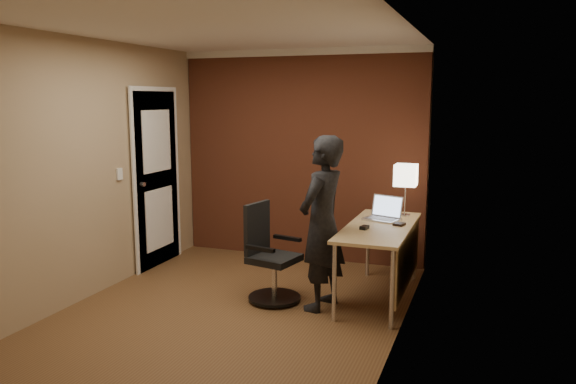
% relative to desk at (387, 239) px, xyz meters
% --- Properties ---
extents(room, '(4.00, 4.00, 4.00)m').
position_rel_desk_xyz_m(room, '(-1.53, 0.72, 0.77)').
color(room, brown).
rests_on(room, ground).
extents(desk, '(0.60, 1.50, 0.73)m').
position_rel_desk_xyz_m(desk, '(0.00, 0.00, 0.00)').
color(desk, '#D7BB7C').
rests_on(desk, ground).
extents(desk_lamp, '(0.22, 0.22, 0.54)m').
position_rel_desk_xyz_m(desk_lamp, '(0.08, 0.54, 0.55)').
color(desk_lamp, silver).
rests_on(desk_lamp, desk).
extents(laptop, '(0.39, 0.35, 0.23)m').
position_rel_desk_xyz_m(laptop, '(-0.09, 0.30, 0.19)').
color(laptop, silver).
rests_on(laptop, desk).
extents(mouse, '(0.08, 0.11, 0.03)m').
position_rel_desk_xyz_m(mouse, '(-0.17, -0.20, 0.14)').
color(mouse, black).
rests_on(mouse, desk).
extents(wallet, '(0.12, 0.13, 0.02)m').
position_rel_desk_xyz_m(wallet, '(0.10, 0.08, 0.14)').
color(wallet, black).
rests_on(wallet, desk).
extents(office_chair, '(0.50, 0.56, 0.92)m').
position_rel_desk_xyz_m(office_chair, '(-1.05, -0.40, -0.19)').
color(office_chair, black).
rests_on(office_chair, ground).
extents(person, '(0.50, 0.65, 1.61)m').
position_rel_desk_xyz_m(person, '(-0.52, -0.41, 0.20)').
color(person, black).
rests_on(person, ground).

